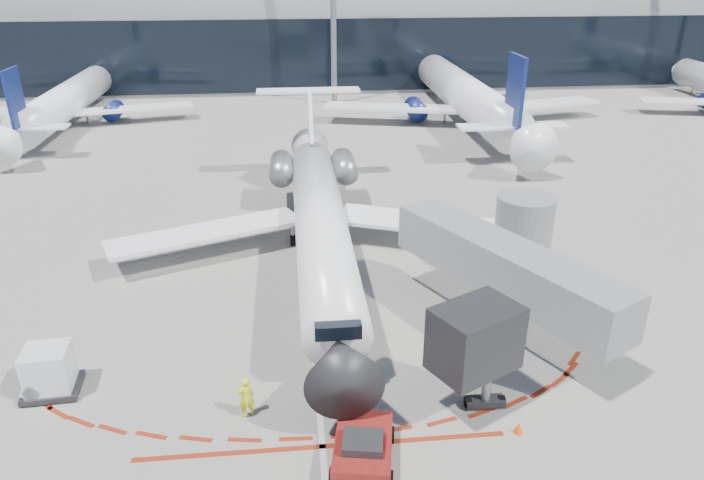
{
  "coord_description": "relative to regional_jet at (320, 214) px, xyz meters",
  "views": [
    {
      "loc": [
        -0.74,
        -29.71,
        16.87
      ],
      "look_at": [
        2.3,
        0.05,
        3.19
      ],
      "focal_mm": 32.0,
      "sensor_mm": 36.0,
      "label": 1
    }
  ],
  "objects": [
    {
      "name": "uld_container",
      "position": [
        -11.98,
        -12.27,
        -1.59
      ],
      "size": [
        2.39,
        2.08,
        2.11
      ],
      "rotation": [
        0.0,
        0.0,
        0.08
      ],
      "color": "black",
      "rests_on": "ground"
    },
    {
      "name": "apron_centerline",
      "position": [
        -0.86,
        -3.18,
        -2.63
      ],
      "size": [
        0.25,
        40.0,
        0.01
      ],
      "primitive_type": "cube",
      "color": "silver",
      "rests_on": "ground"
    },
    {
      "name": "apron_stop_bar",
      "position": [
        -0.86,
        -16.68,
        -2.63
      ],
      "size": [
        14.0,
        0.25,
        0.01
      ],
      "primitive_type": "cube",
      "color": "maroon",
      "rests_on": "ground"
    },
    {
      "name": "terminal_building",
      "position": [
        -0.86,
        59.79,
        5.88
      ],
      "size": [
        150.0,
        24.15,
        24.0
      ],
      "color": "gray",
      "rests_on": "ground"
    },
    {
      "name": "safety_cone_left",
      "position": [
        -12.28,
        -11.78,
        -2.36
      ],
      "size": [
        0.4,
        0.4,
        0.56
      ],
      "primitive_type": "cone",
      "color": "#FE4405",
      "rests_on": "ground"
    },
    {
      "name": "safety_cone_right",
      "position": [
        6.72,
        -16.68,
        -2.39
      ],
      "size": [
        0.36,
        0.36,
        0.5
      ],
      "primitive_type": "cone",
      "color": "#FE4405",
      "rests_on": "ground"
    },
    {
      "name": "bg_airliner_1",
      "position": [
        -25.26,
        35.7,
        2.34
      ],
      "size": [
        30.78,
        32.59,
        9.96
      ],
      "primitive_type": null,
      "color": "white",
      "rests_on": "ground"
    },
    {
      "name": "bg_airliner_2",
      "position": [
        17.58,
        32.17,
        3.16
      ],
      "size": [
        35.85,
        37.96,
        11.6
      ],
      "primitive_type": null,
      "color": "white",
      "rests_on": "ground"
    },
    {
      "name": "regional_jet",
      "position": [
        0.0,
        0.0,
        0.0
      ],
      "size": [
        25.57,
        31.53,
        7.9
      ],
      "color": "white",
      "rests_on": "ground"
    },
    {
      "name": "jet_bridge",
      "position": [
        8.93,
        -8.19,
        0.37
      ],
      "size": [
        10.03,
        15.2,
        4.9
      ],
      "color": "gray",
      "rests_on": "ground"
    },
    {
      "name": "pushback_tug",
      "position": [
        0.57,
        -17.61,
        -2.04
      ],
      "size": [
        2.7,
        5.31,
        1.35
      ],
      "rotation": [
        0.0,
        0.0,
        -0.18
      ],
      "color": "#610D0F",
      "rests_on": "ground"
    },
    {
      "name": "ramp_worker",
      "position": [
        -3.75,
        -14.63,
        -1.72
      ],
      "size": [
        0.79,
        0.67,
        1.83
      ],
      "primitive_type": "imported",
      "rotation": [
        0.0,
        0.0,
        3.55
      ],
      "color": "#DCF219",
      "rests_on": "ground"
    },
    {
      "name": "ground",
      "position": [
        -0.86,
        -5.18,
        -2.64
      ],
      "size": [
        260.0,
        260.0,
        0.0
      ],
      "primitive_type": "plane",
      "color": "slate",
      "rests_on": "ground"
    }
  ]
}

